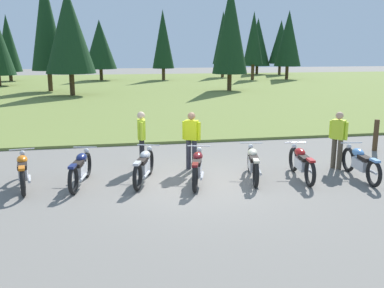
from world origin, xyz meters
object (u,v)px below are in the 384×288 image
trail_marker_post (376,135)px  motorcycle_cream (253,163)px  motorcycle_maroon (197,167)px  motorcycle_sky_blue (360,163)px  motorcycle_navy (81,168)px  motorcycle_red (301,163)px  rider_in_hivis_vest (142,136)px  motorcycle_orange (23,171)px  motorcycle_silver (144,166)px  rider_with_back_turned (338,137)px  rider_checking_bike (191,137)px

trail_marker_post → motorcycle_cream: bearing=-155.9°
motorcycle_maroon → motorcycle_sky_blue: 4.39m
motorcycle_navy → motorcycle_red: same height
motorcycle_sky_blue → rider_in_hivis_vest: bearing=159.2°
motorcycle_orange → motorcycle_silver: same height
trail_marker_post → rider_in_hivis_vest: bearing=-175.1°
motorcycle_navy → motorcycle_silver: size_ratio=1.03×
motorcycle_cream → rider_in_hivis_vest: rider_in_hivis_vest is taller
motorcycle_orange → rider_with_back_turned: 8.64m
motorcycle_sky_blue → rider_with_back_turned: 1.16m
motorcycle_silver → trail_marker_post: trail_marker_post is taller
motorcycle_orange → motorcycle_red: (7.19, -0.61, 0.00)m
motorcycle_silver → motorcycle_maroon: same height
rider_in_hivis_vest → motorcycle_cream: bearing=-29.9°
rider_with_back_turned → rider_in_hivis_vest: bearing=168.7°
trail_marker_post → motorcycle_maroon: bearing=-160.3°
motorcycle_red → motorcycle_sky_blue: bearing=-11.9°
motorcycle_red → motorcycle_cream: bearing=171.1°
motorcycle_silver → motorcycle_sky_blue: size_ratio=0.97×
rider_in_hivis_vest → rider_checking_bike: bearing=-15.7°
motorcycle_cream → rider_in_hivis_vest: bearing=150.1°
motorcycle_orange → rider_with_back_turned: bearing=0.7°
motorcycle_cream → rider_checking_bike: (-1.44, 1.23, 0.51)m
motorcycle_sky_blue → rider_checking_bike: size_ratio=1.26×
rider_checking_bike → trail_marker_post: (6.63, 1.09, -0.41)m
motorcycle_cream → rider_with_back_turned: size_ratio=1.24×
motorcycle_silver → rider_in_hivis_vest: rider_in_hivis_vest is taller
motorcycle_cream → motorcycle_sky_blue: bearing=-10.5°
motorcycle_silver → rider_checking_bike: size_ratio=1.22×
rider_checking_bike → rider_in_hivis_vest: bearing=164.3°
motorcycle_sky_blue → rider_in_hivis_vest: rider_in_hivis_vest is taller
motorcycle_red → rider_checking_bike: bearing=152.3°
motorcycle_cream → motorcycle_sky_blue: size_ratio=0.99×
motorcycle_silver → rider_with_back_turned: bearing=2.2°
motorcycle_maroon → rider_checking_bike: 1.42m
rider_checking_bike → trail_marker_post: bearing=9.3°
rider_with_back_turned → motorcycle_sky_blue: bearing=-84.0°
motorcycle_silver → rider_with_back_turned: rider_with_back_turned is taller
motorcycle_sky_blue → rider_checking_bike: rider_checking_bike is taller
rider_with_back_turned → rider_checking_bike: 4.22m
motorcycle_orange → rider_in_hivis_vest: rider_in_hivis_vest is taller
motorcycle_red → motorcycle_sky_blue: size_ratio=1.00×
motorcycle_silver → motorcycle_orange: bearing=178.0°
rider_checking_bike → trail_marker_post: size_ratio=1.55×
motorcycle_orange → motorcycle_silver: (3.02, -0.11, 0.00)m
motorcycle_navy → trail_marker_post: (9.69, 1.98, 0.10)m
motorcycle_navy → rider_in_hivis_vest: rider_in_hivis_vest is taller
motorcycle_cream → motorcycle_sky_blue: 2.88m
motorcycle_red → motorcycle_maroon: bearing=177.7°
motorcycle_maroon → rider_with_back_turned: 4.34m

